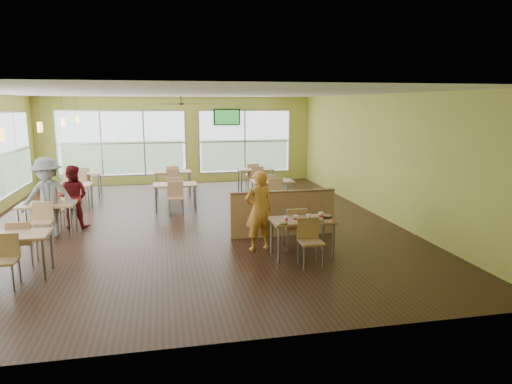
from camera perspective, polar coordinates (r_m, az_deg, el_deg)
room at (r=11.33m, az=-8.48°, el=4.02°), size 12.00×12.04×3.20m
window_bays at (r=14.52m, az=-19.70°, el=4.53°), size 9.24×10.24×2.38m
main_table at (r=8.94m, az=5.79°, el=-4.12°), size 1.22×1.52×0.87m
half_wall_divider at (r=10.32m, az=3.37°, el=-2.65°), size 2.40×0.14×1.04m
dining_tables at (r=13.15m, az=-13.36°, el=0.53°), size 6.92×8.72×0.87m
pendant_lights at (r=12.19m, az=-24.12°, el=7.71°), size 0.11×7.31×0.86m
ceiling_fan at (r=14.24m, az=-9.35°, el=10.83°), size 1.25×1.25×0.29m
tv_backwall at (r=17.30m, az=-3.68°, el=9.32°), size 1.00×0.07×0.60m
man_plaid at (r=9.23m, az=0.37°, el=-2.34°), size 0.66×0.49×1.65m
patron_maroon at (r=11.75m, az=-21.93°, el=-0.55°), size 0.85×0.73×1.53m
patron_grey at (r=11.16m, az=-24.53°, el=-0.61°), size 1.19×0.72×1.80m
cup_blue at (r=8.64m, az=3.76°, el=-3.38°), size 0.08×0.08×0.30m
cup_yellow at (r=8.69m, az=4.95°, el=-3.28°), size 0.09×0.09×0.33m
cup_red_near at (r=8.74m, az=6.55°, el=-3.18°), size 0.10×0.10×0.36m
cup_red_far at (r=8.93m, az=8.12°, el=-2.92°), size 0.10×0.10×0.36m
food_basket at (r=9.06m, az=8.83°, el=-3.02°), size 0.23×0.23×0.05m
ketchup_cup at (r=8.84m, az=9.74°, el=-3.51°), size 0.07×0.07×0.03m
wrapper_left at (r=8.51m, az=3.45°, el=-3.89°), size 0.19×0.17×0.04m
wrapper_mid at (r=8.99m, az=5.78°, el=-3.10°), size 0.21×0.19×0.05m
wrapper_right at (r=8.78m, az=8.04°, el=-3.52°), size 0.15×0.14×0.04m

